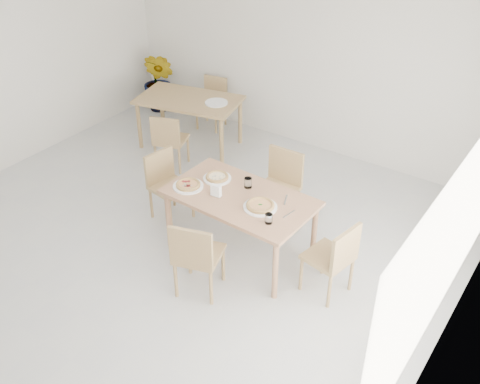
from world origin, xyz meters
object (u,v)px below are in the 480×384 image
Objects in this scene: main_table at (240,202)px; pizza_pepperoni at (188,184)px; plate_margherita at (260,207)px; plate_empty at (216,103)px; chair_west at (166,181)px; potted_plant at (160,82)px; pizza_margherita at (260,205)px; second_table at (189,104)px; chair_north at (280,182)px; tumbler_a at (248,183)px; chair_east at (335,256)px; tumbler_b at (269,219)px; napkin_holder at (216,191)px; chair_back_s at (169,138)px; chair_south at (196,254)px; pizza_mushroom at (217,177)px; chair_back_n at (213,99)px; plate_mushroom at (217,178)px.

pizza_pepperoni is (-0.56, -0.17, 0.11)m from main_table.
plate_margherita is at bearing -9.64° from main_table.
main_table is 2.39m from plate_empty.
main_table is 4.95× the size of plate_empty.
potted_plant is (-2.09, 2.24, 0.02)m from chair_west.
pizza_margherita and pizza_pepperoni have the same top height.
second_table is (-0.91, 1.56, 0.18)m from chair_west.
plate_empty is 1.73m from potted_plant.
chair_north is 2.91× the size of pizza_margherita.
main_table is 0.24m from tumbler_a.
chair_west is at bearing -82.24° from chair_east.
tumbler_b reaches higher than chair_west.
pizza_margherita is at bearing -9.64° from main_table.
potted_plant is at bearing -107.60° from chair_east.
plate_empty is at bearing -19.98° from potted_plant.
second_table is (-1.49, 1.83, -0.12)m from pizza_pepperoni.
plate_margherita is 0.51m from napkin_holder.
chair_back_s reaches higher than main_table.
chair_south is 1.05× the size of chair_west.
tumbler_a reaches higher than pizza_mushroom.
plate_margherita is at bearing -73.27° from chair_north.
pizza_margherita is 0.41m from tumbler_a.
potted_plant reaches higher than pizza_margherita.
chair_north is 1.15m from pizza_pepperoni.
plate_margherita is 2.38m from chair_back_s.
napkin_holder is at bearing -116.93° from tumbler_a.
pizza_margherita is at bearing -73.27° from chair_north.
pizza_mushroom is 0.98× the size of plate_empty.
tumbler_a is at bearing -104.42° from chair_south.
napkin_holder is at bearing -73.70° from chair_east.
chair_back_n is at bearing -96.56° from chair_back_s.
potted_plant is (-2.83, 2.21, -0.27)m from pizza_mushroom.
chair_north is 2.74m from chair_back_n.
pizza_mushroom is 3.10× the size of tumbler_b.
chair_west is at bearing -175.28° from tumbler_a.
second_table is 4.97× the size of plate_empty.
plate_mushroom reaches higher than main_table.
tumbler_a is at bearing -48.83° from second_table.
plate_empty is at bearing 136.55° from pizza_margherita.
plate_mushroom is 0.40× the size of chair_back_n.
chair_west is at bearing 154.71° from pizza_pepperoni.
chair_back_n is (-2.15, 2.21, -0.35)m from tumbler_a.
pizza_margherita is 0.99× the size of pizza_pepperoni.
potted_plant reaches higher than pizza_pepperoni.
tumbler_a is at bearing 8.73° from plate_mushroom.
tumbler_a is (-0.32, 0.25, 0.02)m from pizza_margherita.
napkin_holder is at bearing 173.20° from tumbler_b.
napkin_holder is at bearing -57.22° from second_table.
chair_back_n is (-3.32, 2.42, -0.04)m from chair_east.
pizza_mushroom is (-0.43, 0.93, 0.27)m from chair_south.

